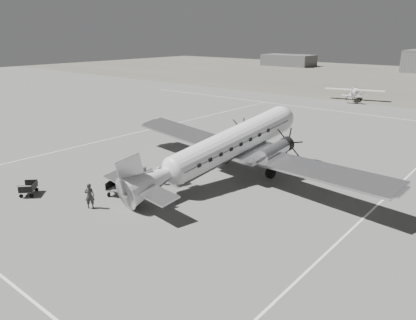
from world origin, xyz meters
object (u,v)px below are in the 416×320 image
(shed_secondary, at_px, (288,60))
(dc3_airliner, at_px, (224,149))
(baggage_cart_far, at_px, (28,189))
(light_plane_left, at_px, (354,94))
(passenger, at_px, (159,175))
(baggage_cart_near, at_px, (120,189))
(ground_crew, at_px, (90,196))
(ramp_agent, at_px, (146,177))

(shed_secondary, height_order, dc3_airliner, dc3_airliner)
(dc3_airliner, relative_size, baggage_cart_far, 16.77)
(light_plane_left, relative_size, baggage_cart_far, 6.38)
(shed_secondary, xyz_separation_m, passenger, (52.03, -114.89, -1.25))
(baggage_cart_near, bearing_deg, ground_crew, -108.51)
(baggage_cart_far, xyz_separation_m, passenger, (6.01, 7.82, 0.29))
(dc3_airliner, bearing_deg, ground_crew, -100.76)
(light_plane_left, xyz_separation_m, passenger, (3.93, -52.05, -0.34))
(shed_secondary, relative_size, dc3_airliner, 0.65)
(baggage_cart_far, xyz_separation_m, ground_crew, (5.68, 1.52, 0.45))
(shed_secondary, xyz_separation_m, ramp_agent, (51.84, -116.15, -1.09))
(shed_secondary, height_order, passenger, shed_secondary)
(dc3_airliner, height_order, passenger, dc3_airliner)
(passenger, bearing_deg, shed_secondary, 39.40)
(baggage_cart_near, relative_size, passenger, 1.27)
(dc3_airliner, xyz_separation_m, baggage_cart_far, (-9.33, -11.99, -2.16))
(baggage_cart_far, xyz_separation_m, ramp_agent, (5.82, 6.56, 0.45))
(light_plane_left, xyz_separation_m, baggage_cart_near, (3.40, -55.58, -0.55))
(dc3_airliner, distance_m, light_plane_left, 48.45)
(shed_secondary, relative_size, baggage_cart_far, 10.95)
(dc3_airliner, distance_m, ramp_agent, 6.69)
(baggage_cart_far, distance_m, passenger, 9.87)
(shed_secondary, distance_m, ground_crew, 131.76)
(shed_secondary, relative_size, ground_crew, 9.83)
(ground_crew, bearing_deg, baggage_cart_far, -28.65)
(baggage_cart_far, height_order, ramp_agent, ramp_agent)
(ground_crew, bearing_deg, ramp_agent, -135.25)
(shed_secondary, bearing_deg, ramp_agent, -65.95)
(baggage_cart_near, bearing_deg, shed_secondary, 90.87)
(light_plane_left, distance_m, baggage_cart_near, 55.69)
(shed_secondary, distance_m, passenger, 126.13)
(light_plane_left, bearing_deg, baggage_cart_near, -101.04)
(shed_secondary, xyz_separation_m, ground_crew, (51.70, -121.19, -1.08))
(light_plane_left, xyz_separation_m, ramp_agent, (3.74, -53.31, -0.18))
(shed_secondary, bearing_deg, baggage_cart_near, -66.49)
(ramp_agent, bearing_deg, ground_crew, -155.62)
(dc3_airliner, height_order, light_plane_left, dc3_airliner)
(ground_crew, bearing_deg, passenger, -136.63)
(light_plane_left, height_order, passenger, light_plane_left)
(shed_secondary, bearing_deg, ground_crew, -66.89)
(light_plane_left, relative_size, ground_crew, 5.72)
(baggage_cart_far, distance_m, ground_crew, 5.90)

